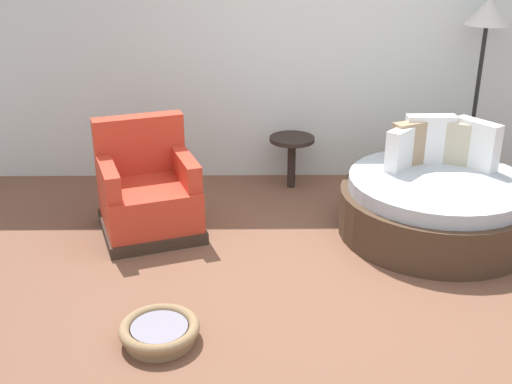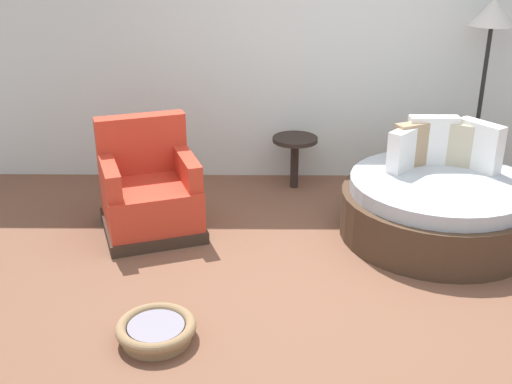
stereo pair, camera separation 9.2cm
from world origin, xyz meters
name	(u,v)px [view 1 (the left image)]	position (x,y,z in m)	size (l,w,h in m)	color
ground_plane	(329,281)	(0.00, 0.00, -0.01)	(8.00, 8.00, 0.02)	brown
back_wall	(309,47)	(0.00, 2.17, 1.33)	(8.00, 0.12, 2.65)	silver
round_daybed	(436,202)	(0.97, 0.77, 0.28)	(1.60, 1.60, 0.93)	#473323
red_armchair	(148,194)	(-1.45, 0.86, 0.33)	(1.02, 1.02, 0.94)	#38281E
pet_basket	(160,331)	(-1.16, -0.73, 0.07)	(0.51, 0.51, 0.13)	#8E704C
side_table	(292,146)	(-0.17, 1.80, 0.43)	(0.44, 0.44, 0.52)	#2D231E
floor_lamp	(486,30)	(1.58, 1.82, 1.53)	(0.40, 0.40, 1.82)	black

